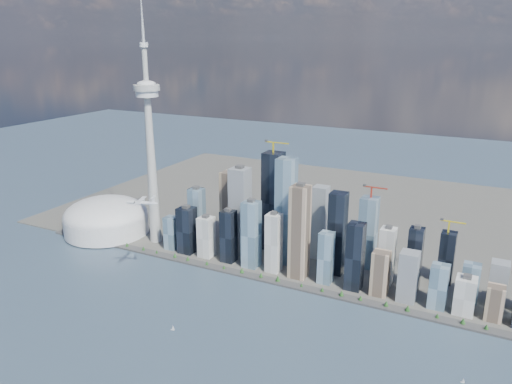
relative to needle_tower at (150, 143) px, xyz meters
The scene contains 10 objects.
ground 491.65m from the needle_tower, 45.94° to the right, with size 4000.00×4000.00×0.00m, color #364D5E.
seawall 385.07m from the needle_tower, 11.31° to the right, with size 1100.00×22.00×4.00m, color #383838.
land 544.99m from the needle_tower, 52.43° to the left, with size 1400.00×900.00×3.00m, color #4C4C47.
shoreline_trees 380.99m from the needle_tower, 11.31° to the right, with size 960.53×7.20×8.80m.
skyscraper_cluster 394.41m from the needle_tower, ahead, with size 736.00×142.00×246.13m.
needle_tower is the anchor object (origin of this frame).
dome_stadium 241.40m from the needle_tower, behind, with size 200.00×200.00×86.00m.
airplane 237.46m from the needle_tower, 56.56° to the right, with size 59.30×53.02×14.83m.
sailboat_west 447.99m from the needle_tower, 48.38° to the right, with size 7.23×2.50×10.00m.
sailboat_east 758.30m from the needle_tower, 17.12° to the right, with size 5.86×1.61×8.18m.
Camera 1 is at (395.50, -549.68, 455.68)m, focal length 35.00 mm.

